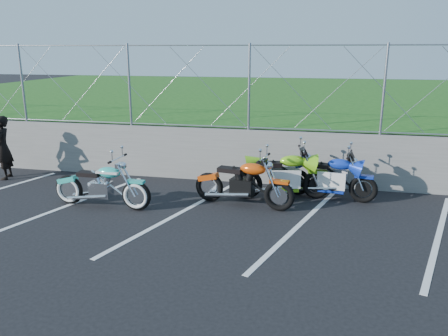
% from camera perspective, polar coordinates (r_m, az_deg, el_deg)
% --- Properties ---
extents(ground, '(90.00, 90.00, 0.00)m').
position_cam_1_polar(ground, '(7.86, -8.33, -8.58)').
color(ground, black).
rests_on(ground, ground).
extents(retaining_wall, '(30.00, 0.22, 1.30)m').
position_cam_1_polar(retaining_wall, '(10.84, -2.06, 1.86)').
color(retaining_wall, slate).
rests_on(retaining_wall, ground).
extents(grass_field, '(30.00, 20.00, 1.30)m').
position_cam_1_polar(grass_field, '(20.54, 4.84, 8.17)').
color(grass_field, '#1C4E14').
rests_on(grass_field, ground).
extents(chain_link_fence, '(28.00, 0.03, 2.00)m').
position_cam_1_polar(chain_link_fence, '(10.58, -2.15, 10.59)').
color(chain_link_fence, gray).
rests_on(chain_link_fence, retaining_wall).
extents(parking_lines, '(18.29, 4.31, 0.01)m').
position_cam_1_polar(parking_lines, '(8.45, 1.75, -6.66)').
color(parking_lines, silver).
rests_on(parking_lines, ground).
extents(cruiser_turquoise, '(2.16, 0.68, 1.07)m').
position_cam_1_polar(cruiser_turquoise, '(9.27, -15.53, -2.42)').
color(cruiser_turquoise, black).
rests_on(cruiser_turquoise, ground).
extents(naked_orange, '(2.15, 0.73, 1.08)m').
position_cam_1_polar(naked_orange, '(8.99, 2.70, -2.20)').
color(naked_orange, black).
rests_on(naked_orange, ground).
extents(sportbike_green, '(2.11, 0.75, 1.10)m').
position_cam_1_polar(sportbike_green, '(9.54, 7.84, -1.22)').
color(sportbike_green, black).
rests_on(sportbike_green, ground).
extents(sportbike_blue, '(2.00, 0.71, 1.04)m').
position_cam_1_polar(sportbike_blue, '(9.70, 13.80, -1.41)').
color(sportbike_blue, black).
rests_on(sportbike_blue, ground).
extents(person_standing, '(0.55, 0.67, 1.59)m').
position_cam_1_polar(person_standing, '(12.15, -26.90, 2.37)').
color(person_standing, black).
rests_on(person_standing, ground).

